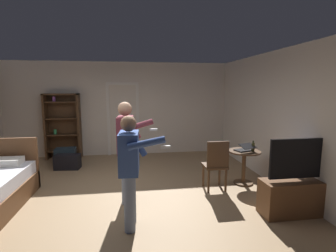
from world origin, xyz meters
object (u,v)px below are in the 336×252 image
object	(u,v)px
suitcase_small	(66,156)
bottle_on_table	(253,147)
bookshelf	(63,124)
person_striped_shirt	(126,144)
wooden_chair	(216,163)
laptop	(245,149)
tv_flatscreen	(299,192)
suitcase_dark	(68,162)
person_blue_shirt	(130,164)
side_table	(244,161)

from	to	relation	value
suitcase_small	bottle_on_table	bearing A→B (deg)	-28.97
bookshelf	person_striped_shirt	distance (m)	3.56
person_striped_shirt	suitcase_small	xyz separation A→B (m)	(-1.61, 2.42, -0.80)
bottle_on_table	person_striped_shirt	xyz separation A→B (m)	(-2.51, -0.38, 0.22)
wooden_chair	person_striped_shirt	bearing A→B (deg)	-173.29
bottle_on_table	suitcase_small	bearing A→B (deg)	153.73
person_striped_shirt	suitcase_small	distance (m)	3.01
laptop	suitcase_small	bearing A→B (deg)	153.29
person_striped_shirt	tv_flatscreen	bearing A→B (deg)	-18.23
bookshelf	laptop	size ratio (longest dim) A/B	4.45
laptop	suitcase_dark	distance (m)	4.19
person_blue_shirt	suitcase_dark	distance (m)	3.35
person_blue_shirt	side_table	bearing A→B (deg)	29.92
wooden_chair	person_striped_shirt	xyz separation A→B (m)	(-1.68, -0.20, 0.47)
bookshelf	bottle_on_table	bearing A→B (deg)	-31.96
person_striped_shirt	suitcase_dark	size ratio (longest dim) A/B	2.97
side_table	suitcase_small	xyz separation A→B (m)	(-3.98, 1.96, -0.26)
bookshelf	laptop	bearing A→B (deg)	-32.54
person_striped_shirt	side_table	bearing A→B (deg)	11.04
bookshelf	bottle_on_table	distance (m)	5.08
person_striped_shirt	laptop	bearing A→B (deg)	10.15
tv_flatscreen	suitcase_dark	bearing A→B (deg)	145.02
suitcase_dark	suitcase_small	size ratio (longest dim) A/B	1.19
person_blue_shirt	person_striped_shirt	world-z (taller)	person_striped_shirt
tv_flatscreen	bottle_on_table	bearing A→B (deg)	96.81
bottle_on_table	suitcase_dark	xyz separation A→B (m)	(-3.99, 1.63, -0.62)
bottle_on_table	suitcase_dark	size ratio (longest dim) A/B	0.38
person_blue_shirt	person_striped_shirt	size ratio (longest dim) A/B	0.92
suitcase_dark	person_striped_shirt	bearing A→B (deg)	-48.38
bookshelf	suitcase_small	xyz separation A→B (m)	(0.18, -0.65, -0.77)
side_table	laptop	world-z (taller)	laptop
bookshelf	suitcase_dark	xyz separation A→B (m)	(0.32, -1.05, -0.81)
side_table	bottle_on_table	bearing A→B (deg)	-29.74
tv_flatscreen	bottle_on_table	xyz separation A→B (m)	(-0.15, 1.26, 0.44)
side_table	person_blue_shirt	xyz separation A→B (m)	(-2.31, -1.33, 0.46)
tv_flatscreen	suitcase_dark	world-z (taller)	tv_flatscreen
side_table	wooden_chair	distance (m)	0.75
side_table	bookshelf	bearing A→B (deg)	147.96
suitcase_dark	bottle_on_table	bearing A→B (deg)	-16.84
bottle_on_table	person_striped_shirt	bearing A→B (deg)	-171.33
side_table	bottle_on_table	xyz separation A→B (m)	(0.14, -0.08, 0.32)
side_table	bottle_on_table	distance (m)	0.36
bookshelf	wooden_chair	bearing A→B (deg)	-39.59
bookshelf	person_striped_shirt	world-z (taller)	bookshelf
tv_flatscreen	person_blue_shirt	xyz separation A→B (m)	(-2.60, 0.01, 0.58)
side_table	wooden_chair	xyz separation A→B (m)	(-0.69, -0.27, 0.07)
bottle_on_table	wooden_chair	size ratio (longest dim) A/B	0.22
tv_flatscreen	side_table	xyz separation A→B (m)	(-0.29, 1.34, 0.12)
laptop	suitcase_small	xyz separation A→B (m)	(-3.97, 2.00, -0.54)
tv_flatscreen	laptop	world-z (taller)	tv_flatscreen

